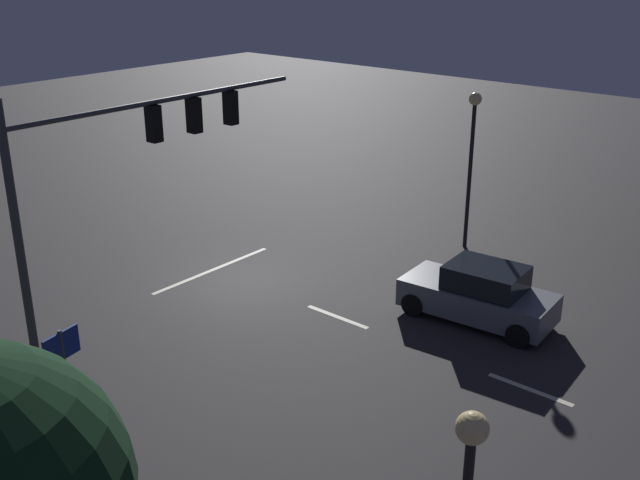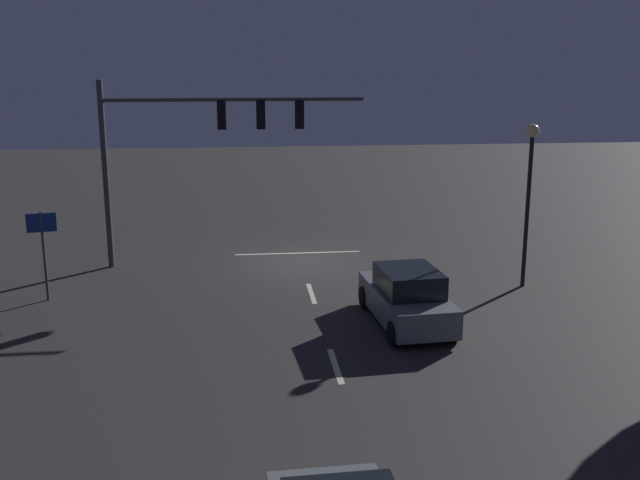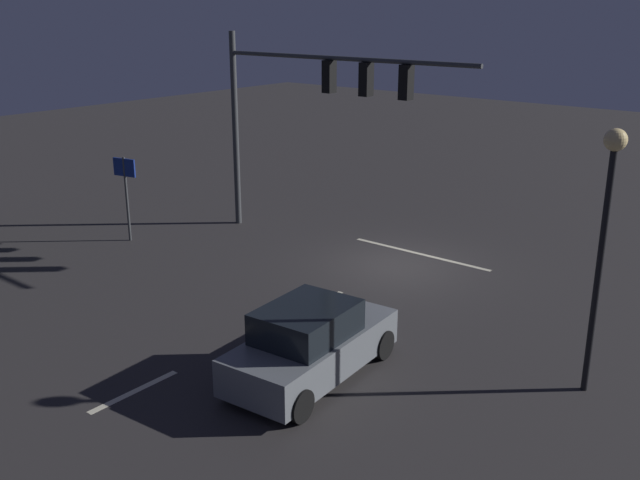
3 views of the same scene
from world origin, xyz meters
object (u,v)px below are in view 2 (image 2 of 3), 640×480
(traffic_signal_assembly, at_px, (201,134))
(route_sign, at_px, (43,237))
(street_lamp_left_kerb, at_px, (530,176))
(car_approaching, at_px, (407,298))

(traffic_signal_assembly, xyz_separation_m, route_sign, (4.86, 3.86, -2.83))
(traffic_signal_assembly, height_order, street_lamp_left_kerb, traffic_signal_assembly)
(traffic_signal_assembly, relative_size, route_sign, 3.30)
(traffic_signal_assembly, xyz_separation_m, car_approaching, (-6.09, 7.31, -4.12))
(street_lamp_left_kerb, bearing_deg, route_sign, -0.93)
(traffic_signal_assembly, distance_m, street_lamp_left_kerb, 11.70)
(traffic_signal_assembly, relative_size, street_lamp_left_kerb, 1.74)
(street_lamp_left_kerb, bearing_deg, car_approaching, 33.70)
(street_lamp_left_kerb, distance_m, route_sign, 15.85)
(car_approaching, relative_size, route_sign, 1.54)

